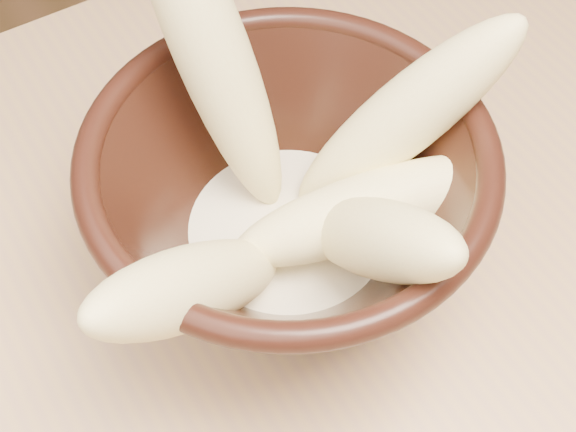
% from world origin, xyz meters
% --- Properties ---
extents(bowl, '(0.24, 0.24, 0.13)m').
position_xyz_m(bowl, '(0.18, 0.08, 0.82)').
color(bowl, black).
rests_on(bowl, table).
extents(milk_puddle, '(0.13, 0.13, 0.02)m').
position_xyz_m(milk_puddle, '(0.18, 0.08, 0.79)').
color(milk_puddle, beige).
rests_on(milk_puddle, bowl).
extents(banana_upright, '(0.07, 0.14, 0.21)m').
position_xyz_m(banana_upright, '(0.17, 0.15, 0.90)').
color(banana_upright, '#EED98C').
rests_on(banana_upright, bowl).
extents(banana_left, '(0.16, 0.10, 0.14)m').
position_xyz_m(banana_left, '(0.10, 0.04, 0.85)').
color(banana_left, '#EED98C').
rests_on(banana_left, bowl).
extents(banana_right, '(0.16, 0.09, 0.16)m').
position_xyz_m(banana_right, '(0.25, 0.07, 0.86)').
color(banana_right, '#EED98C').
rests_on(banana_right, bowl).
extents(banana_across, '(0.17, 0.08, 0.07)m').
position_xyz_m(banana_across, '(0.21, 0.04, 0.83)').
color(banana_across, '#EED98C').
rests_on(banana_across, bowl).
extents(banana_front, '(0.04, 0.14, 0.14)m').
position_xyz_m(banana_front, '(0.20, 0.01, 0.85)').
color(banana_front, '#EED98C').
rests_on(banana_front, bowl).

